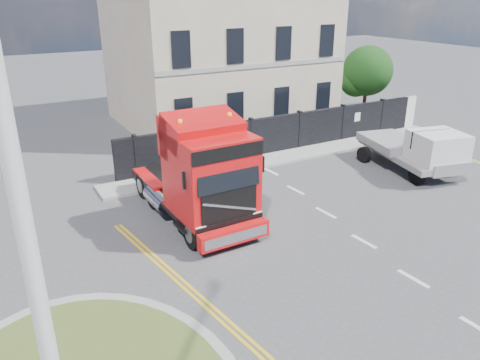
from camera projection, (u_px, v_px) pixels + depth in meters
ground at (286, 259)px, 15.00m from camera, size 120.00×120.00×0.00m
hoarding_fence at (292, 132)px, 24.87m from camera, size 18.80×0.25×2.00m
georgian_building at (217, 29)px, 28.88m from camera, size 12.30×10.30×12.80m
tree at (365, 73)px, 30.17m from camera, size 3.20×3.20×4.80m
pavement_far at (293, 155)px, 24.25m from camera, size 20.00×1.60×0.12m
truck at (202, 177)px, 16.64m from camera, size 2.65×6.81×4.05m
flatbed_pickup at (424, 151)px, 21.36m from camera, size 3.25×5.69×2.21m
lamppost_island at (46, 341)px, 5.07m from camera, size 0.26×0.53×8.56m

